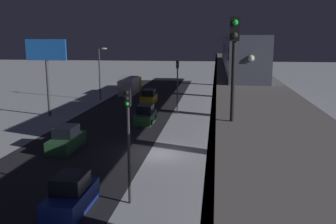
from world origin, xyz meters
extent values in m
plane|color=silver|center=(0.00, 0.00, 0.00)|extent=(240.00, 240.00, 0.00)
cube|color=#28282D|center=(6.29, 0.00, 0.00)|extent=(11.00, 103.55, 0.01)
cube|color=gray|center=(-6.71, 0.00, 5.43)|extent=(5.00, 103.55, 0.80)
cube|color=#38383D|center=(-4.33, 0.00, 5.43)|extent=(0.24, 101.48, 0.80)
cylinder|color=gray|center=(-6.71, -44.38, 2.52)|extent=(1.40, 1.40, 5.03)
cylinder|color=gray|center=(-6.71, -29.59, 2.52)|extent=(1.40, 1.40, 5.03)
cylinder|color=gray|center=(-6.71, -14.79, 2.52)|extent=(1.40, 1.40, 5.03)
cylinder|color=gray|center=(-6.71, 0.00, 2.52)|extent=(1.40, 1.40, 5.03)
cylinder|color=gray|center=(-6.71, 14.79, 2.52)|extent=(1.40, 1.40, 5.03)
cube|color=#4C5160|center=(-6.71, -6.74, 7.53)|extent=(2.90, 18.00, 3.40)
cube|color=black|center=(-6.71, -6.74, 7.94)|extent=(2.94, 16.20, 0.90)
cube|color=#4C5160|center=(-6.71, -25.34, 7.53)|extent=(2.90, 18.00, 3.40)
cube|color=black|center=(-6.71, -25.34, 7.94)|extent=(2.94, 16.20, 0.90)
sphere|color=white|center=(-6.71, 2.31, 7.70)|extent=(0.44, 0.44, 0.44)
cylinder|color=black|center=(-5.07, 13.59, 7.43)|extent=(0.16, 0.16, 3.20)
cube|color=black|center=(-5.07, 13.59, 9.38)|extent=(0.36, 0.28, 0.90)
sphere|color=#19F23F|center=(-5.07, 13.75, 9.61)|extent=(0.22, 0.22, 0.22)
sphere|color=#333333|center=(-5.07, 13.75, 9.15)|extent=(0.22, 0.22, 0.22)
cube|color=#2D6038|center=(3.09, -10.82, 0.55)|extent=(1.80, 4.37, 1.10)
cube|color=black|center=(3.09, -10.82, 1.54)|extent=(1.58, 2.10, 0.87)
cylinder|color=black|center=(3.94, -12.17, 0.32)|extent=(0.20, 0.64, 0.64)
cylinder|color=black|center=(2.23, -12.17, 0.32)|extent=(0.20, 0.64, 0.64)
cylinder|color=black|center=(3.94, -9.46, 0.32)|extent=(0.20, 0.64, 0.64)
cylinder|color=black|center=(2.23, -9.46, 0.32)|extent=(0.20, 0.64, 0.64)
cube|color=#2D6038|center=(7.69, -0.28, 0.55)|extent=(1.80, 4.49, 1.10)
cube|color=black|center=(7.69, -0.28, 1.54)|extent=(1.58, 2.16, 0.87)
cube|color=gold|center=(4.89, -22.85, 0.55)|extent=(1.80, 4.13, 1.10)
cube|color=black|center=(4.89, -22.85, 1.54)|extent=(1.58, 1.98, 0.87)
cube|color=navy|center=(3.09, 10.33, 0.55)|extent=(1.80, 4.17, 1.10)
cube|color=black|center=(3.09, 10.33, 1.54)|extent=(1.58, 2.00, 0.87)
cube|color=gold|center=(9.69, -34.67, 1.20)|extent=(2.30, 2.20, 2.40)
cube|color=silver|center=(9.69, -30.87, 1.40)|extent=(2.40, 5.00, 2.80)
cylinder|color=#2D2D2D|center=(0.19, 9.11, 2.75)|extent=(0.16, 0.16, 5.50)
cube|color=black|center=(0.19, 9.11, 5.95)|extent=(0.32, 0.32, 0.90)
sphere|color=black|center=(0.19, 9.29, 6.25)|extent=(0.20, 0.20, 0.20)
sphere|color=black|center=(0.19, 9.29, 5.95)|extent=(0.20, 0.20, 0.20)
sphere|color=#19E53F|center=(0.19, 9.29, 5.65)|extent=(0.20, 0.20, 0.20)
cylinder|color=#2D2D2D|center=(0.19, -16.19, 2.75)|extent=(0.16, 0.16, 5.50)
cube|color=black|center=(0.19, -16.19, 5.95)|extent=(0.32, 0.32, 0.90)
sphere|color=black|center=(0.19, -16.01, 6.25)|extent=(0.20, 0.20, 0.20)
sphere|color=yellow|center=(0.19, -16.01, 5.95)|extent=(0.20, 0.20, 0.20)
sphere|color=black|center=(0.19, -16.01, 5.65)|extent=(0.20, 0.20, 0.20)
cylinder|color=#4C4C51|center=(15.04, -13.14, 3.25)|extent=(0.36, 0.36, 6.50)
cube|color=blue|center=(15.04, -13.14, 7.70)|extent=(4.80, 0.30, 2.40)
cylinder|color=#38383D|center=(12.59, -25.00, 3.75)|extent=(0.20, 0.20, 7.50)
ellipsoid|color=#F4E5B2|center=(11.79, -25.00, 7.50)|extent=(0.90, 0.44, 0.30)
camera|label=1|loc=(-4.43, 28.18, 9.06)|focal=40.08mm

